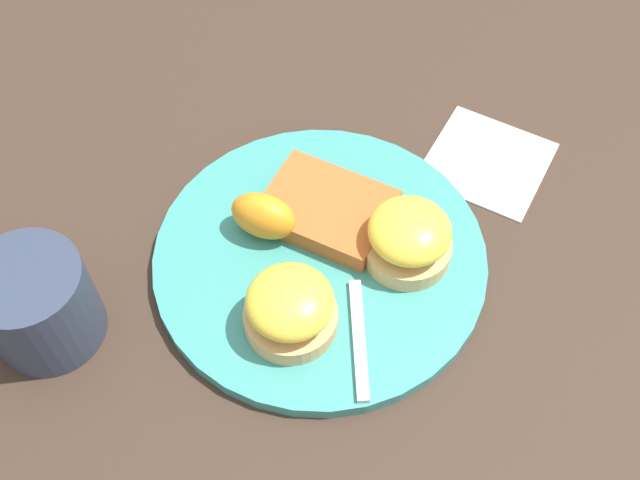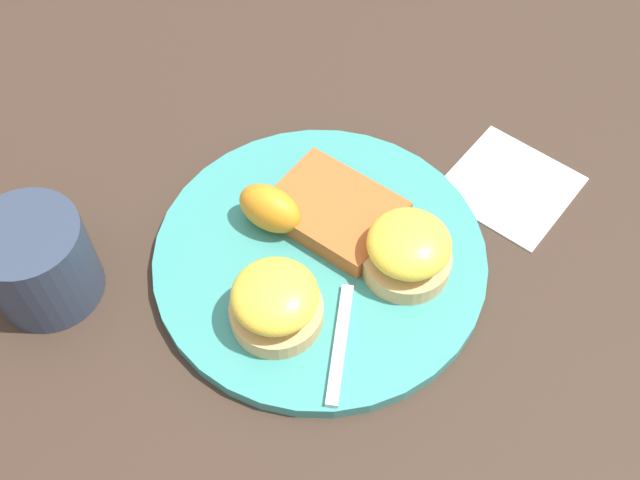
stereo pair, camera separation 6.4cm
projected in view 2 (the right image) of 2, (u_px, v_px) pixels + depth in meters
ground_plane at (320, 262)px, 0.67m from camera, size 1.10×1.10×0.00m
plate at (320, 257)px, 0.66m from camera, size 0.29×0.29×0.01m
sandwich_benedict_left at (276, 302)px, 0.60m from camera, size 0.08×0.08×0.05m
sandwich_benedict_right at (408, 251)px, 0.63m from camera, size 0.08×0.08×0.05m
hashbrown_patty at (335, 210)px, 0.67m from camera, size 0.13×0.12×0.02m
orange_wedge at (270, 209)px, 0.66m from camera, size 0.07×0.05×0.04m
fork at (349, 278)px, 0.64m from camera, size 0.05×0.20×0.00m
cup at (37, 261)px, 0.62m from camera, size 0.12×0.09×0.08m
napkin at (510, 185)px, 0.72m from camera, size 0.14×0.14×0.00m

